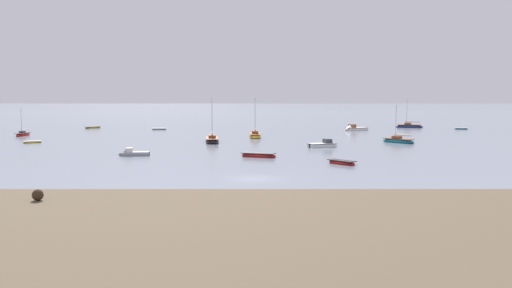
{
  "coord_description": "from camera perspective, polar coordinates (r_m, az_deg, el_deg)",
  "views": [
    {
      "loc": [
        0.18,
        -51.48,
        8.21
      ],
      "look_at": [
        0.11,
        32.84,
        0.3
      ],
      "focal_mm": 37.76,
      "sensor_mm": 36.0,
      "label": 1
    }
  ],
  "objects": [
    {
      "name": "rowboat_moored_5",
      "position": [
        132.93,
        20.94,
        1.52
      ],
      "size": [
        3.13,
        1.26,
        0.48
      ],
      "rotation": [
        0.0,
        0.0,
        3.07
      ],
      "color": "#197084",
      "rests_on": "ground"
    },
    {
      "name": "rowboat_moored_1",
      "position": [
        70.14,
        0.33,
        -1.2
      ],
      "size": [
        5.01,
        3.14,
        0.75
      ],
      "rotation": [
        0.0,
        0.0,
        2.79
      ],
      "color": "red",
      "rests_on": "ground"
    },
    {
      "name": "rowboat_moored_0",
      "position": [
        97.33,
        -22.55,
        0.18
      ],
      "size": [
        3.11,
        2.33,
        0.47
      ],
      "rotation": [
        0.0,
        0.0,
        0.5
      ],
      "color": "gold",
      "rests_on": "ground"
    },
    {
      "name": "mudflat_shore",
      "position": [
        33.93,
        -8.92,
        -8.54
      ],
      "size": [
        261.89,
        24.43,
        0.2
      ],
      "primitive_type": "cube",
      "color": "brown",
      "rests_on": "ground"
    },
    {
      "name": "rowboat_moored_2",
      "position": [
        133.51,
        -16.85,
        1.68
      ],
      "size": [
        3.79,
        3.68,
        0.62
      ],
      "rotation": [
        0.0,
        0.0,
        3.9
      ],
      "color": "gold",
      "rests_on": "ground"
    },
    {
      "name": "rowboat_moored_3",
      "position": [
        63.81,
        9.13,
        -1.95
      ],
      "size": [
        3.5,
        3.75,
        0.6
      ],
      "rotation": [
        0.0,
        0.0,
        2.29
      ],
      "color": "red",
      "rests_on": "ground"
    },
    {
      "name": "sailboat_moored_3",
      "position": [
        93.55,
        14.89,
        0.32
      ],
      "size": [
        5.38,
        5.81,
        6.79
      ],
      "rotation": [
        0.0,
        0.0,
        2.28
      ],
      "color": "#197084",
      "rests_on": "ground"
    },
    {
      "name": "sailboat_moored_0",
      "position": [
        90.85,
        -4.62,
        0.37
      ],
      "size": [
        2.89,
        7.27,
        7.95
      ],
      "rotation": [
        0.0,
        0.0,
        4.81
      ],
      "color": "black",
      "rests_on": "ground"
    },
    {
      "name": "sailboat_moored_4",
      "position": [
        135.67,
        15.95,
        1.82
      ],
      "size": [
        6.79,
        3.6,
        7.27
      ],
      "rotation": [
        0.0,
        0.0,
        2.89
      ],
      "color": "navy",
      "rests_on": "ground"
    },
    {
      "name": "motorboat_moored_0",
      "position": [
        83.72,
        7.48,
        -0.12
      ],
      "size": [
        5.2,
        3.47,
        1.87
      ],
      "rotation": [
        0.0,
        0.0,
        0.4
      ],
      "color": "white",
      "rests_on": "ground"
    },
    {
      "name": "sailboat_moored_2",
      "position": [
        114.9,
        -23.41,
        0.94
      ],
      "size": [
        1.68,
        5.12,
        5.71
      ],
      "rotation": [
        0.0,
        0.0,
        4.69
      ],
      "color": "red",
      "rests_on": "ground"
    },
    {
      "name": "sailboat_moored_1",
      "position": [
        100.81,
        -0.04,
        0.88
      ],
      "size": [
        2.25,
        7.03,
        7.85
      ],
      "rotation": [
        0.0,
        0.0,
        4.7
      ],
      "color": "gold",
      "rests_on": "ground"
    },
    {
      "name": "motorboat_moored_1",
      "position": [
        73.35,
        -13.06,
        -1.02
      ],
      "size": [
        4.24,
        1.83,
        1.56
      ],
      "rotation": [
        0.0,
        0.0,
        3.24
      ],
      "color": "gray",
      "rests_on": "ground"
    },
    {
      "name": "motorboat_moored_3",
      "position": [
        121.59,
        10.32,
        1.55
      ],
      "size": [
        5.92,
        3.91,
        2.13
      ],
      "rotation": [
        0.0,
        0.0,
        3.53
      ],
      "color": "white",
      "rests_on": "ground"
    },
    {
      "name": "ground_plane",
      "position": [
        52.14,
        -0.15,
        -3.7
      ],
      "size": [
        800.0,
        800.0,
        0.0
      ],
      "primitive_type": "plane",
      "color": "gray"
    },
    {
      "name": "tidal_rock_near",
      "position": [
        43.74,
        -22.07,
        -5.02
      ],
      "size": [
        0.85,
        0.85,
        0.85
      ],
      "primitive_type": "sphere",
      "color": "#372A1C",
      "rests_on": "mudflat_shore"
    },
    {
      "name": "rowboat_moored_4",
      "position": [
        124.63,
        -10.18,
        1.56
      ],
      "size": [
        3.41,
        1.43,
        0.52
      ],
      "rotation": [
        0.0,
        0.0,
        0.09
      ],
      "color": "gray",
      "rests_on": "ground"
    }
  ]
}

